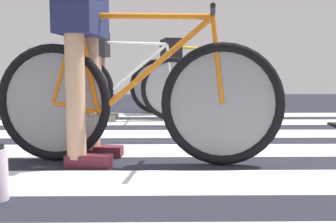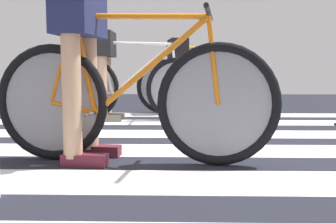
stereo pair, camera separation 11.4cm
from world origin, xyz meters
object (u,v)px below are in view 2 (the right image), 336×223
Objects in this scene: bicycle_2_of_3 at (132,87)px; bicycle_3_of_3 at (201,84)px; cyclist_1_of_3 at (81,51)px; cyclist_2_of_3 at (105,63)px; cyclist_3_of_3 at (178,66)px; bicycle_1_of_3 at (131,99)px.

bicycle_3_of_3 is (0.83, 0.84, 0.00)m from bicycle_2_of_3.
cyclist_1_of_3 is 0.60× the size of bicycle_3_of_3.
cyclist_3_of_3 is (0.83, 0.79, -0.01)m from cyclist_2_of_3.
cyclist_1_of_3 is 2.89m from cyclist_3_of_3.
cyclist_3_of_3 is at bearing -180.00° from bicycle_3_of_3.
bicycle_2_of_3 is at bearing -133.60° from cyclist_3_of_3.
cyclist_2_of_3 is 1.44m from bicycle_3_of_3.
cyclist_2_of_3 is 1.02× the size of cyclist_3_of_3.
cyclist_2_of_3 is 1.14m from cyclist_3_of_3.
bicycle_2_of_3 is at bearing -144.59° from bicycle_3_of_3.
bicycle_3_of_3 is at bearing 45.49° from bicycle_2_of_3.
bicycle_2_of_3 is 1.77× the size of cyclist_3_of_3.
bicycle_1_of_3 is at bearing -0.00° from cyclist_1_of_3.
bicycle_3_of_3 is 0.40m from cyclist_3_of_3.
cyclist_2_of_3 is at bearing -180.00° from bicycle_2_of_3.
cyclist_2_of_3 is at bearing -153.61° from bicycle_3_of_3.
cyclist_1_of_3 is at bearing -91.91° from bicycle_2_of_3.
cyclist_3_of_3 is at bearing 91.72° from bicycle_1_of_3.
bicycle_2_of_3 is 1.18m from bicycle_3_of_3.
bicycle_2_of_3 is 1.01× the size of bicycle_3_of_3.
cyclist_2_of_3 is at bearing -146.68° from cyclist_3_of_3.
cyclist_1_of_3 is 2.06m from bicycle_2_of_3.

